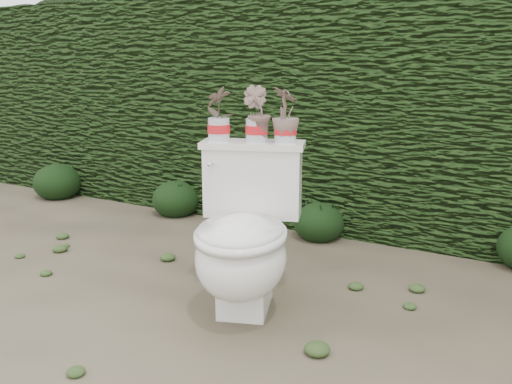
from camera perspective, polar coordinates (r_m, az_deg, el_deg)
The scene contains 9 objects.
ground at distance 2.79m, azimuth -1.91°, elevation -10.80°, with size 60.00×60.00×0.00m, color #695F48.
hedge at distance 4.02m, azimuth 9.75°, elevation 8.47°, with size 8.00×1.00×1.60m, color #244015.
toilet at distance 2.50m, azimuth -1.25°, elevation -5.03°, with size 0.65×0.79×0.78m.
potted_plant_left at distance 2.65m, azimuth -3.96°, elevation 8.08°, with size 0.13×0.09×0.25m, color #216C2D.
potted_plant_center at distance 2.61m, azimuth 0.08°, elevation 8.08°, with size 0.14×0.11×0.25m, color #216C2D.
potted_plant_right at distance 2.60m, azimuth 3.12°, elevation 7.94°, with size 0.14×0.14×0.25m, color #216C2D.
liriope_clump_0 at distance 4.95m, azimuth -20.22°, elevation 1.29°, with size 0.40×0.40×0.32m, color black.
liriope_clump_1 at distance 4.18m, azimuth -8.45°, elevation -0.39°, with size 0.36×0.36×0.29m, color black.
liriope_clump_2 at distance 3.61m, azimuth 6.64°, elevation -2.81°, with size 0.33×0.33×0.27m, color black.
Camera 1 is at (1.29, -2.18, 1.17)m, focal length 38.00 mm.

